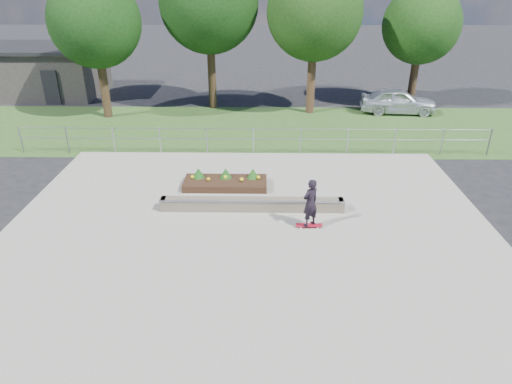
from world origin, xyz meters
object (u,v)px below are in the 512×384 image
(grind_ledge, at_px, (252,204))
(planter_bed, at_px, (225,181))
(skateboarder, at_px, (310,203))
(parked_car, at_px, (398,101))

(grind_ledge, bearing_deg, planter_bed, 118.56)
(grind_ledge, bearing_deg, skateboarder, -31.58)
(grind_ledge, height_order, skateboarder, skateboarder)
(planter_bed, height_order, parked_car, parked_car)
(skateboarder, height_order, parked_car, skateboarder)
(grind_ledge, distance_m, planter_bed, 2.10)
(planter_bed, xyz_separation_m, skateboarder, (2.79, -2.94, 0.65))
(skateboarder, bearing_deg, planter_bed, 133.44)
(planter_bed, bearing_deg, grind_ledge, -61.44)
(grind_ledge, xyz_separation_m, parked_car, (7.79, 11.70, 0.43))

